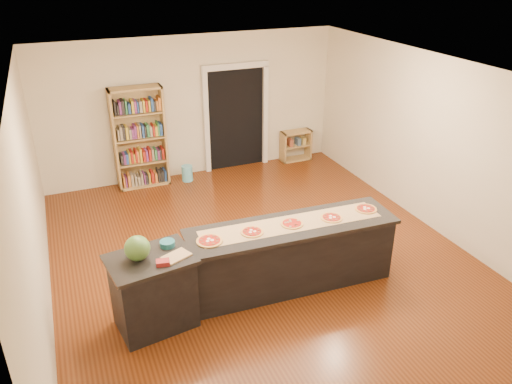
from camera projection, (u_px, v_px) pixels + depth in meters
name	position (u px, v px, depth m)	size (l,w,h in m)	color
room	(261.00, 172.00, 7.00)	(6.00, 7.00, 2.80)	beige
doorway	(236.00, 112.00, 10.27)	(1.40, 0.09, 2.21)	black
kitchen_island	(291.00, 255.00, 6.79)	(2.85, 0.77, 0.94)	black
side_counter	(154.00, 292.00, 6.02)	(0.99, 0.72, 0.98)	black
bookshelf	(140.00, 138.00, 9.52)	(0.98, 0.35, 1.96)	tan
low_shelf	(296.00, 146.00, 10.98)	(0.67, 0.29, 0.67)	tan
waste_bin	(187.00, 173.00, 10.05)	(0.22, 0.22, 0.32)	#67C9E7
kraft_paper	(291.00, 224.00, 6.60)	(2.48, 0.45, 0.00)	tan
watermelon	(137.00, 248.00, 5.72)	(0.30, 0.30, 0.30)	#144214
cutting_board	(176.00, 256.00, 5.82)	(0.32, 0.21, 0.02)	tan
package_red	(163.00, 263.00, 5.67)	(0.15, 0.11, 0.05)	maroon
package_teal	(167.00, 244.00, 6.03)	(0.18, 0.18, 0.07)	#195966
pizza_a	(209.00, 241.00, 6.19)	(0.32, 0.32, 0.02)	tan
pizza_b	(252.00, 232.00, 6.39)	(0.28, 0.28, 0.02)	tan
pizza_c	(292.00, 224.00, 6.58)	(0.30, 0.30, 0.02)	tan
pizza_d	(332.00, 218.00, 6.73)	(0.29, 0.29, 0.02)	tan
pizza_e	(366.00, 209.00, 6.96)	(0.31, 0.31, 0.02)	tan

